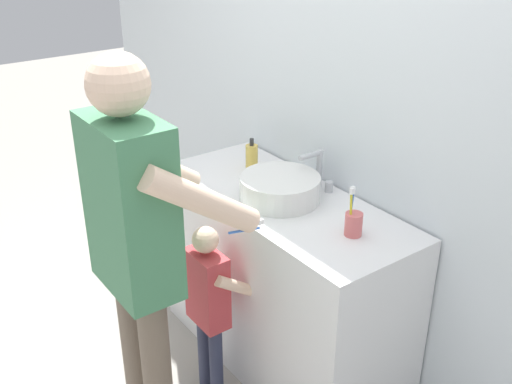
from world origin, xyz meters
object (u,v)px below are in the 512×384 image
object	(u,v)px
child_toddler	(209,298)
adult_parent	(137,231)
soap_bottle	(252,157)
toothbrush_cup	(353,223)

from	to	relation	value
child_toddler	adult_parent	xyz separation A→B (m)	(0.05, -0.33, 0.47)
soap_bottle	adult_parent	size ratio (longest dim) A/B	0.10
toothbrush_cup	adult_parent	size ratio (longest dim) A/B	0.12
toothbrush_cup	child_toddler	world-z (taller)	toothbrush_cup
adult_parent	toothbrush_cup	bearing A→B (deg)	64.21
child_toddler	toothbrush_cup	bearing A→B (deg)	45.37
toothbrush_cup	soap_bottle	world-z (taller)	toothbrush_cup
soap_bottle	toothbrush_cup	bearing A→B (deg)	-3.68
toothbrush_cup	adult_parent	xyz separation A→B (m)	(-0.36, -0.75, 0.05)
toothbrush_cup	soap_bottle	xyz separation A→B (m)	(-0.75, 0.05, 0.01)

